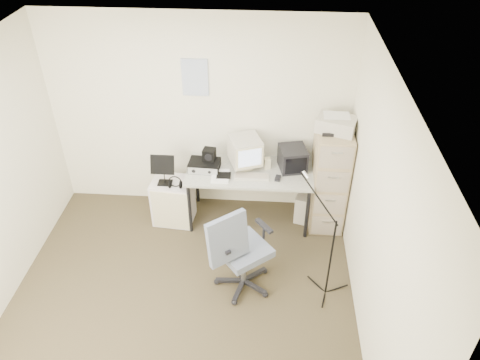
# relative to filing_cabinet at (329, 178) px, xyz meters

# --- Properties ---
(floor) EXTENTS (3.60, 3.60, 0.01)m
(floor) POSITION_rel_filing_cabinet_xyz_m (-1.58, -1.48, -0.66)
(floor) COLOR #3A3222
(floor) RESTS_ON ground
(ceiling) EXTENTS (3.60, 3.60, 0.01)m
(ceiling) POSITION_rel_filing_cabinet_xyz_m (-1.58, -1.48, 1.85)
(ceiling) COLOR white
(ceiling) RESTS_ON ground
(wall_back) EXTENTS (3.60, 0.02, 2.50)m
(wall_back) POSITION_rel_filing_cabinet_xyz_m (-1.58, 0.32, 0.60)
(wall_back) COLOR beige
(wall_back) RESTS_ON ground
(wall_right) EXTENTS (0.02, 3.60, 2.50)m
(wall_right) POSITION_rel_filing_cabinet_xyz_m (0.22, -1.48, 0.60)
(wall_right) COLOR beige
(wall_right) RESTS_ON ground
(wall_calendar) EXTENTS (0.30, 0.02, 0.44)m
(wall_calendar) POSITION_rel_filing_cabinet_xyz_m (-1.60, 0.31, 1.10)
(wall_calendar) COLOR white
(wall_calendar) RESTS_ON wall_back
(filing_cabinet) EXTENTS (0.40, 0.60, 1.30)m
(filing_cabinet) POSITION_rel_filing_cabinet_xyz_m (0.00, 0.00, 0.00)
(filing_cabinet) COLOR tan
(filing_cabinet) RESTS_ON floor
(printer) EXTENTS (0.49, 0.41, 0.16)m
(printer) POSITION_rel_filing_cabinet_xyz_m (0.00, -0.00, 0.73)
(printer) COLOR beige
(printer) RESTS_ON filing_cabinet
(desk) EXTENTS (1.50, 0.70, 0.73)m
(desk) POSITION_rel_filing_cabinet_xyz_m (-0.95, -0.03, -0.29)
(desk) COLOR beige
(desk) RESTS_ON floor
(crt_monitor) EXTENTS (0.45, 0.46, 0.38)m
(crt_monitor) POSITION_rel_filing_cabinet_xyz_m (-1.01, 0.07, 0.27)
(crt_monitor) COLOR beige
(crt_monitor) RESTS_ON desk
(crt_tv) EXTENTS (0.36, 0.38, 0.28)m
(crt_tv) POSITION_rel_filing_cabinet_xyz_m (-0.45, 0.07, 0.22)
(crt_tv) COLOR black
(crt_tv) RESTS_ON desk
(desk_speaker) EXTENTS (0.08, 0.08, 0.14)m
(desk_speaker) POSITION_rel_filing_cabinet_xyz_m (-0.74, 0.05, 0.15)
(desk_speaker) COLOR beige
(desk_speaker) RESTS_ON desk
(keyboard) EXTENTS (0.41, 0.15, 0.02)m
(keyboard) POSITION_rel_filing_cabinet_xyz_m (-0.92, -0.16, 0.09)
(keyboard) COLOR beige
(keyboard) RESTS_ON desk
(mouse) EXTENTS (0.08, 0.11, 0.03)m
(mouse) POSITION_rel_filing_cabinet_xyz_m (-0.61, -0.18, 0.10)
(mouse) COLOR black
(mouse) RESTS_ON desk
(radio_receiver) EXTENTS (0.38, 0.28, 0.10)m
(radio_receiver) POSITION_rel_filing_cabinet_xyz_m (-1.49, -0.03, 0.13)
(radio_receiver) COLOR black
(radio_receiver) RESTS_ON desk
(radio_speaker) EXTENTS (0.16, 0.15, 0.14)m
(radio_speaker) POSITION_rel_filing_cabinet_xyz_m (-1.44, 0.03, 0.26)
(radio_speaker) COLOR black
(radio_speaker) RESTS_ON radio_receiver
(papers) EXTENTS (0.21, 0.28, 0.02)m
(papers) POSITION_rel_filing_cabinet_xyz_m (-1.29, -0.18, 0.09)
(papers) COLOR white
(papers) RESTS_ON desk
(pc_tower) EXTENTS (0.28, 0.44, 0.38)m
(pc_tower) POSITION_rel_filing_cabinet_xyz_m (-0.25, 0.07, -0.46)
(pc_tower) COLOR beige
(pc_tower) RESTS_ON floor
(office_chair) EXTENTS (0.87, 0.87, 1.07)m
(office_chair) POSITION_rel_filing_cabinet_xyz_m (-0.95, -1.15, -0.11)
(office_chair) COLOR slate
(office_chair) RESTS_ON floor
(side_cart) EXTENTS (0.51, 0.42, 0.59)m
(side_cart) POSITION_rel_filing_cabinet_xyz_m (-1.89, -0.12, -0.36)
(side_cart) COLOR silver
(side_cart) RESTS_ON floor
(music_stand) EXTENTS (0.30, 0.20, 0.41)m
(music_stand) POSITION_rel_filing_cabinet_xyz_m (-1.96, -0.16, 0.14)
(music_stand) COLOR black
(music_stand) RESTS_ON side_cart
(headphones) EXTENTS (0.18, 0.18, 0.03)m
(headphones) POSITION_rel_filing_cabinet_xyz_m (-1.82, -0.24, -0.01)
(headphones) COLOR black
(headphones) RESTS_ON side_cart
(mic_stand) EXTENTS (0.03, 0.03, 1.30)m
(mic_stand) POSITION_rel_filing_cabinet_xyz_m (-0.07, -1.20, 0.00)
(mic_stand) COLOR black
(mic_stand) RESTS_ON floor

